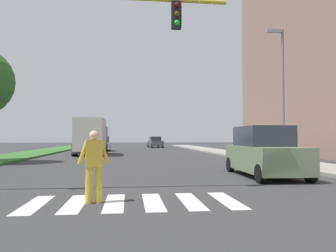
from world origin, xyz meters
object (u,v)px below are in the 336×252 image
(street_lamp_right, at_px, (281,83))
(sedan_distant, at_px, (102,144))
(truck_box_delivery, at_px, (92,136))
(sedan_midblock, at_px, (87,146))
(pedestrian_performer, at_px, (94,163))
(sedan_far_horizon, at_px, (155,142))
(suv_crossing, at_px, (264,153))

(street_lamp_right, height_order, sedan_distant, street_lamp_right)
(sedan_distant, distance_m, truck_box_delivery, 8.26)
(sedan_midblock, bearing_deg, pedestrian_performer, -82.34)
(street_lamp_right, height_order, truck_box_delivery, street_lamp_right)
(street_lamp_right, relative_size, sedan_far_horizon, 1.73)
(pedestrian_performer, distance_m, truck_box_delivery, 21.39)
(sedan_midblock, distance_m, truck_box_delivery, 1.07)
(pedestrian_performer, bearing_deg, sedan_far_horizon, 83.59)
(pedestrian_performer, bearing_deg, street_lamp_right, 46.16)
(street_lamp_right, distance_m, pedestrian_performer, 13.98)
(pedestrian_performer, xyz_separation_m, sedan_distant, (-2.25, 29.45, -0.17))
(pedestrian_performer, xyz_separation_m, sedan_far_horizon, (4.70, 41.87, -0.17))
(truck_box_delivery, bearing_deg, street_lamp_right, -44.32)
(street_lamp_right, bearing_deg, sedan_far_horizon, 98.21)
(sedan_midblock, bearing_deg, street_lamp_right, -42.11)
(street_lamp_right, distance_m, sedan_distant, 23.19)
(pedestrian_performer, distance_m, sedan_midblock, 20.88)
(suv_crossing, distance_m, sedan_distant, 26.21)
(pedestrian_performer, xyz_separation_m, sedan_midblock, (-2.78, 20.69, -0.16))
(sedan_midblock, relative_size, truck_box_delivery, 0.68)
(sedan_far_horizon, distance_m, truck_box_delivery, 21.85)
(sedan_far_horizon, xyz_separation_m, truck_box_delivery, (-7.14, -20.63, 0.87))
(sedan_midblock, height_order, sedan_distant, sedan_midblock)
(street_lamp_right, relative_size, suv_crossing, 1.61)
(sedan_distant, xyz_separation_m, sedan_far_horizon, (6.95, 12.42, 0.00))
(street_lamp_right, height_order, sedan_midblock, street_lamp_right)
(sedan_midblock, distance_m, sedan_far_horizon, 22.46)
(suv_crossing, xyz_separation_m, sedan_far_horizon, (-1.41, 37.26, -0.16))
(street_lamp_right, relative_size, sedan_midblock, 1.78)
(sedan_distant, bearing_deg, sedan_midblock, -93.51)
(street_lamp_right, relative_size, truck_box_delivery, 1.21)
(street_lamp_right, distance_m, truck_box_delivery, 16.73)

